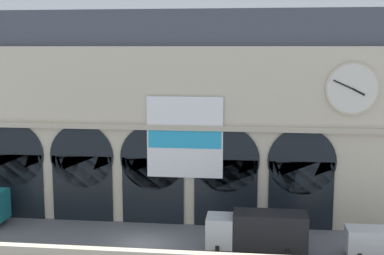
# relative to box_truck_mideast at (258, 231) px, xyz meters

# --- Properties ---
(ground_plane) EXTENTS (200.00, 200.00, 0.00)m
(ground_plane) POSITION_rel_box_truck_mideast_xyz_m (-9.05, 0.64, -1.70)
(ground_plane) COLOR slate
(station_building) EXTENTS (39.24, 6.04, 18.48)m
(station_building) POSITION_rel_box_truck_mideast_xyz_m (-9.03, 8.44, 7.33)
(station_building) COLOR beige
(station_building) RESTS_ON ground
(box_truck_mideast) EXTENTS (7.50, 2.91, 3.12)m
(box_truck_mideast) POSITION_rel_box_truck_mideast_xyz_m (0.00, 0.00, 0.00)
(box_truck_mideast) COLOR #ADB2B7
(box_truck_mideast) RESTS_ON ground
(van_east) EXTENTS (5.20, 2.48, 2.20)m
(van_east) POSITION_rel_box_truck_mideast_xyz_m (9.05, -0.00, -0.45)
(van_east) COLOR #ADB2B7
(van_east) RESTS_ON ground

